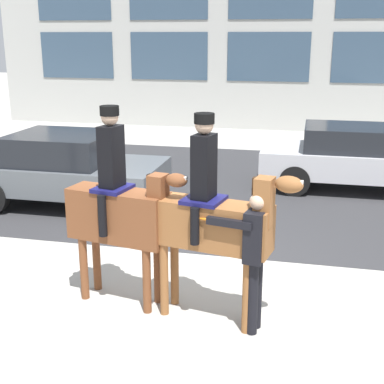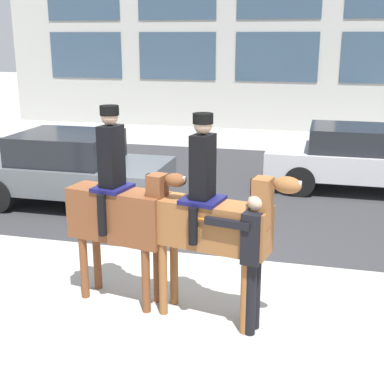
{
  "view_description": "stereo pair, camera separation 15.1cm",
  "coord_description": "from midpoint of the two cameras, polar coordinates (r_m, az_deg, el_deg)",
  "views": [
    {
      "loc": [
        1.74,
        -7.48,
        3.47
      ],
      "look_at": [
        0.23,
        -0.82,
        1.46
      ],
      "focal_mm": 50.0,
      "sensor_mm": 36.0,
      "label": 1
    },
    {
      "loc": [
        1.89,
        -7.44,
        3.47
      ],
      "look_at": [
        0.23,
        -0.82,
        1.46
      ],
      "focal_mm": 50.0,
      "sensor_mm": 36.0,
      "label": 2
    }
  ],
  "objects": [
    {
      "name": "ground_plane",
      "position": [
        8.43,
        0.36,
        -7.95
      ],
      "size": [
        80.0,
        80.0,
        0.0
      ],
      "primitive_type": "plane",
      "color": "#9E9B93"
    },
    {
      "name": "road_surface",
      "position": [
        12.82,
        5.39,
        0.62
      ],
      "size": [
        21.47,
        8.5,
        0.01
      ],
      "color": "#2D2D30",
      "rests_on": "ground_plane"
    },
    {
      "name": "mounted_horse_lead",
      "position": [
        7.0,
        -7.13,
        -1.76
      ],
      "size": [
        1.73,
        0.68,
        2.64
      ],
      "rotation": [
        0.0,
        0.0,
        -0.19
      ],
      "color": "brown",
      "rests_on": "ground_plane"
    },
    {
      "name": "mounted_horse_companion",
      "position": [
        6.48,
        2.71,
        -2.85
      ],
      "size": [
        1.95,
        0.73,
        2.61
      ],
      "rotation": [
        0.0,
        0.0,
        -0.19
      ],
      "color": "brown",
      "rests_on": "ground_plane"
    },
    {
      "name": "pedestrian_bystander",
      "position": [
        6.34,
        7.22,
        -6.38
      ],
      "size": [
        0.89,
        0.44,
        1.75
      ],
      "rotation": [
        0.0,
        0.0,
        2.94
      ],
      "color": "black",
      "rests_on": "ground_plane"
    },
    {
      "name": "street_car_near_lane",
      "position": [
        11.57,
        -12.39,
        2.6
      ],
      "size": [
        3.99,
        2.08,
        1.52
      ],
      "color": "#51565B",
      "rests_on": "ground_plane"
    },
    {
      "name": "street_car_far_lane",
      "position": [
        12.92,
        17.8,
        3.55
      ],
      "size": [
        4.27,
        1.95,
        1.48
      ],
      "color": "#B7B7BC",
      "rests_on": "ground_plane"
    }
  ]
}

